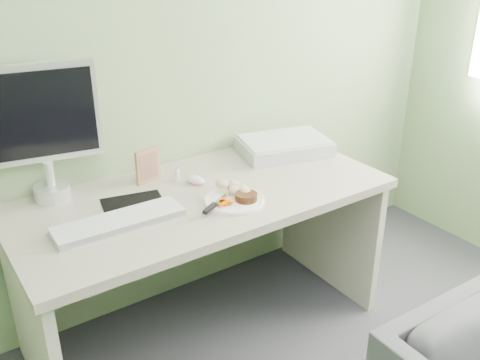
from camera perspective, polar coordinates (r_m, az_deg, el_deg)
wall_back at (r=2.41m, az=-9.23°, el=15.39°), size 3.50×0.00×3.50m
desk at (r=2.36m, az=-3.94°, el=-5.33°), size 1.60×0.75×0.73m
plate at (r=2.19m, az=-0.61°, el=-2.21°), size 0.25×0.25×0.01m
steak at (r=2.17m, az=0.67°, el=-1.79°), size 0.11×0.11×0.03m
potato_pile at (r=2.23m, az=-0.54°, el=-0.61°), size 0.13×0.10×0.06m
carrot_heap at (r=2.13m, az=-1.80°, el=-2.21°), size 0.06×0.05×0.04m
steak_knife at (r=2.12m, az=-2.79°, el=-2.66°), size 0.20×0.12×0.02m
mousepad at (r=2.20m, az=-11.21°, el=-2.67°), size 0.28×0.26×0.00m
keyboard at (r=2.07m, az=-12.77°, el=-4.29°), size 0.49×0.15×0.02m
computer_mouse at (r=2.35m, az=-4.73°, el=0.01°), size 0.08×0.11×0.03m
photo_frame at (r=2.37m, az=-9.77°, el=1.53°), size 0.12×0.04×0.16m
eyedrop_bottle at (r=2.39m, az=-6.75°, el=0.66°), size 0.02×0.02×0.07m
scanner at (r=2.68m, az=4.72°, el=3.56°), size 0.49×0.39×0.07m
monitor at (r=2.25m, az=-20.54°, el=5.48°), size 0.47×0.16×0.56m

